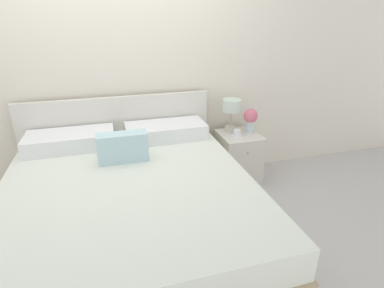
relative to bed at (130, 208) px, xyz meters
name	(u,v)px	position (x,y,z in m)	size (l,w,h in m)	color
ground_plane	(124,185)	(0.00, 0.92, -0.32)	(12.00, 12.00, 0.00)	#BCB7B2
wall_back	(112,61)	(0.00, 0.99, 0.98)	(8.00, 0.06, 2.60)	silver
bed	(130,208)	(0.00, 0.00, 0.00)	(1.83, 1.97, 0.98)	tan
nightstand	(238,158)	(1.22, 0.69, -0.05)	(0.41, 0.45, 0.54)	silver
table_lamp	(232,109)	(1.15, 0.79, 0.47)	(0.20, 0.20, 0.35)	beige
flower_vase	(251,118)	(1.34, 0.71, 0.38)	(0.15, 0.15, 0.26)	silver
teacup	(237,133)	(1.17, 0.65, 0.26)	(0.12, 0.12, 0.07)	white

